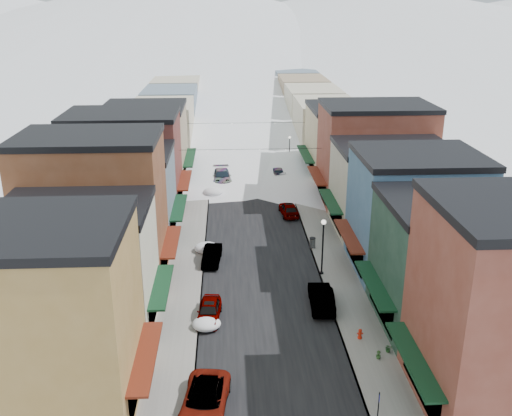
{
  "coord_description": "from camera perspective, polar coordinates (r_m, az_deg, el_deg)",
  "views": [
    {
      "loc": [
        -2.75,
        -23.92,
        22.32
      ],
      "look_at": [
        0.0,
        29.0,
        2.99
      ],
      "focal_mm": 40.0,
      "sensor_mm": 36.0,
      "label": 1
    }
  ],
  "objects": [
    {
      "name": "car_black_sedan",
      "position": [
        76.45,
        2.17,
        3.58
      ],
      "size": [
        2.01,
        4.64,
        1.33
      ],
      "primitive_type": "imported",
      "rotation": [
        0.0,
        0.0,
        3.17
      ],
      "color": "black",
      "rests_on": "ground"
    },
    {
      "name": "sidewalk_right",
      "position": [
        87.32,
        3.29,
        5.25
      ],
      "size": [
        3.2,
        160.0,
        0.15
      ],
      "primitive_type": "cube",
      "color": "gray",
      "rests_on": "ground"
    },
    {
      "name": "car_dark_hatch",
      "position": [
        51.72,
        -4.43,
        -4.73
      ],
      "size": [
        1.86,
        4.37,
        1.4
      ],
      "primitive_type": "imported",
      "rotation": [
        0.0,
        0.0,
        -0.09
      ],
      "color": "black",
      "rests_on": "ground"
    },
    {
      "name": "fire_hydrant",
      "position": [
        41.24,
        10.36,
        -12.29
      ],
      "size": [
        0.43,
        0.32,
        0.73
      ],
      "color": "red",
      "rests_on": "sidewalk_right"
    },
    {
      "name": "planter_far",
      "position": [
        39.47,
        12.14,
        -14.15
      ],
      "size": [
        0.39,
        0.39,
        0.56
      ],
      "primitive_type": "imported",
      "rotation": [
        0.0,
        0.0,
        0.27
      ],
      "color": "#315E2B",
      "rests_on": "sidewalk_right"
    },
    {
      "name": "road",
      "position": [
        86.87,
        -1.06,
        5.16
      ],
      "size": [
        10.0,
        160.0,
        0.01
      ],
      "primitive_type": "cube",
      "color": "black",
      "rests_on": "ground"
    },
    {
      "name": "bldg_l_brick_far",
      "position": [
        65.17,
        -13.02,
        4.57
      ],
      "size": [
        13.3,
        9.2,
        11.0
      ],
      "color": "maroon",
      "rests_on": "ground"
    },
    {
      "name": "bldg_r_green",
      "position": [
        43.04,
        19.14,
        -5.23
      ],
      "size": [
        11.3,
        9.2,
        9.5
      ],
      "color": "#1B3A2B",
      "rests_on": "ground"
    },
    {
      "name": "distant_blocks",
      "position": [
        108.51,
        -1.5,
        10.32
      ],
      "size": [
        34.0,
        55.0,
        8.0
      ],
      "color": "gray",
      "rests_on": "ground"
    },
    {
      "name": "car_silver_sedan",
      "position": [
        43.01,
        -4.71,
        -10.2
      ],
      "size": [
        2.02,
        4.26,
        1.41
      ],
      "primitive_type": "imported",
      "rotation": [
        0.0,
        0.0,
        -0.09
      ],
      "color": "#95979C",
      "rests_on": "ground"
    },
    {
      "name": "bldg_r_brick_far",
      "position": [
        67.23,
        11.77,
        5.36
      ],
      "size": [
        13.3,
        9.2,
        11.5
      ],
      "color": "brown",
      "rests_on": "ground"
    },
    {
      "name": "bldg_l_cream",
      "position": [
        41.76,
        -17.25,
        -5.8
      ],
      "size": [
        11.3,
        8.2,
        9.5
      ],
      "color": "beige",
      "rests_on": "ground"
    },
    {
      "name": "car_gray_suv",
      "position": [
        62.81,
        3.29,
        -0.09
      ],
      "size": [
        2.09,
        4.46,
        1.48
      ],
      "primitive_type": "imported",
      "rotation": [
        0.0,
        0.0,
        3.22
      ],
      "color": "gray",
      "rests_on": "ground"
    },
    {
      "name": "bldg_r_cream",
      "position": [
        59.11,
        13.33,
        1.95
      ],
      "size": [
        12.3,
        9.2,
        9.0
      ],
      "color": "#B5AD91",
      "rests_on": "ground"
    },
    {
      "name": "bldg_l_brick_near",
      "position": [
        48.48,
        -15.84,
        -0.1
      ],
      "size": [
        12.3,
        8.2,
        12.5
      ],
      "color": "brown",
      "rests_on": "ground"
    },
    {
      "name": "snow_pile_far",
      "position": [
        69.31,
        -4.28,
        1.63
      ],
      "size": [
        2.4,
        2.68,
        1.02
      ],
      "color": "white",
      "rests_on": "ground"
    },
    {
      "name": "curb_right",
      "position": [
        87.16,
        2.27,
        5.24
      ],
      "size": [
        0.1,
        160.0,
        0.15
      ],
      "primitive_type": "cube",
      "color": "slate",
      "rests_on": "ground"
    },
    {
      "name": "sidewalk_left",
      "position": [
        86.9,
        -5.44,
        5.12
      ],
      "size": [
        3.2,
        160.0,
        0.15
      ],
      "primitive_type": "cube",
      "color": "gray",
      "rests_on": "ground"
    },
    {
      "name": "car_white_suv",
      "position": [
        34.52,
        -5.17,
        -18.7
      ],
      "size": [
        3.19,
        5.76,
        1.53
      ],
      "primitive_type": "imported",
      "rotation": [
        0.0,
        0.0,
        -0.12
      ],
      "color": "silver",
      "rests_on": "ground"
    },
    {
      "name": "car_lane_white",
      "position": [
        100.27,
        -0.08,
        7.68
      ],
      "size": [
        3.4,
        6.37,
        1.7
      ],
      "primitive_type": "imported",
      "rotation": [
        0.0,
        0.0,
        3.05
      ],
      "color": "silver",
      "rests_on": "ground"
    },
    {
      "name": "overhead_cables",
      "position": [
        73.26,
        -0.76,
        7.33
      ],
      "size": [
        16.4,
        15.04,
        0.04
      ],
      "color": "black",
      "rests_on": "ground"
    },
    {
      "name": "bldg_l_grayblue",
      "position": [
        56.8,
        -13.41,
        1.2
      ],
      "size": [
        11.3,
        9.2,
        9.0
      ],
      "color": "slate",
      "rests_on": "ground"
    },
    {
      "name": "curb_left",
      "position": [
        86.84,
        -4.41,
        5.14
      ],
      "size": [
        0.1,
        160.0,
        0.15
      ],
      "primitive_type": "cube",
      "color": "slate",
      "rests_on": "ground"
    },
    {
      "name": "bldg_l_tan",
      "position": [
        74.7,
        -10.99,
        6.28
      ],
      "size": [
        11.3,
        11.2,
        10.0
      ],
      "color": "#9C8666",
      "rests_on": "ground"
    },
    {
      "name": "bldg_r_tan",
      "position": [
        76.68,
        9.17,
        6.55
      ],
      "size": [
        11.3,
        11.2,
        9.5
      ],
      "color": "tan",
      "rests_on": "ground"
    },
    {
      "name": "car_lane_silver",
      "position": [
        80.68,
        -1.9,
        4.49
      ],
      "size": [
        2.05,
        4.22,
        1.39
      ],
      "primitive_type": "imported",
      "rotation": [
        0.0,
        0.0,
        0.1
      ],
      "color": "#A1A3A9",
      "rests_on": "ground"
    },
    {
      "name": "car_green_sedan",
      "position": [
        44.71,
        6.55,
        -8.86
      ],
      "size": [
        1.95,
        4.97,
        1.61
      ],
      "primitive_type": "imported",
      "rotation": [
        0.0,
        0.0,
        3.09
      ],
      "color": "black",
      "rests_on": "ground"
    },
    {
      "name": "bldg_r_blue",
      "position": [
        50.62,
        15.57,
        -0.42
      ],
      "size": [
        11.3,
        9.2,
        10.5
      ],
      "color": "#395F82",
      "rests_on": "ground"
    },
    {
      "name": "streetlamp_far",
      "position": [
        81.79,
        3.37,
        6.15
      ],
      "size": [
        0.34,
        0.34,
        4.09
      ],
      "color": "black",
      "rests_on": "sidewalk_right"
    },
    {
      "name": "trash_can",
      "position": [
        54.56,
        5.66,
        -3.46
      ],
      "size": [
        0.59,
        0.59,
        0.99
      ],
      "color": "#535558",
      "rests_on": "sidewalk_right"
    },
    {
      "name": "planter_near",
      "position": [
        40.25,
        13.1,
        -13.51
      ],
      "size": [
        0.54,
        0.48,
        0.54
      ],
      "primitive_type": "imported",
      "rotation": [
        0.0,
        0.0,
        -0.13
      ],
      "color": "#295B2A",
      "rests_on": "sidewalk_right"
    },
    {
      "name": "snow_pile_near",
      "position": [
        42.06,
        -4.94,
        -11.41
      ],
      "size": [
        2.08,
        2.48,
        0.88
      ],
      "color": "white",
      "rests_on": "ground"
    },
    {
      "name": "bldg_l_yellow",
      "position": [
        34.1,
        -20.75,
        -10.46
      ],
      "size": [
        11.3,
        8.7,
        11.5
      ],
      "color": "#A67C3D",
      "rests_on": "ground"
    },
    {
      "name": "snow_pile_mid",
      "position": [
        53.87,
        -4.92,
        -3.97
      ],
      "size": [
        2.32,
        2.63,
        0.98
      ],
      "color": "white",
      "rests_on": "ground"
    },
    {
      "name": "parking_sign",
      "position": [
        33.41,
        12.14,
        -18.93
      ],
      "size": [
        0.08,
        0.33,
        2.39
      ],
      "color": "black",
      "rests_on": "sidewalk_right"
    },
    {
      "name": "mountain_ridge",
      "position": [
        301.66,
        -6.48,
        18.41
      ],
      "size": [
        670.0,
        340.0,
        34.0
      ],
      "color": "silver",
      "rests_on": "ground"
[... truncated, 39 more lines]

